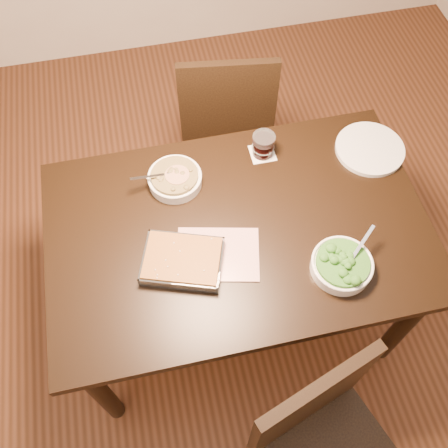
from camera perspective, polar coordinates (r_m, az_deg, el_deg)
name	(u,v)px	position (r m, az deg, el deg)	size (l,w,h in m)	color
ground	(235,305)	(2.50, 1.22, -9.28)	(4.00, 4.00, 0.00)	#402212
table	(238,241)	(1.91, 1.58, -1.90)	(1.40, 0.90, 0.75)	black
magazine_a	(218,254)	(1.77, -0.72, -3.45)	(0.29, 0.21, 0.01)	#A32E38
coaster	(262,153)	(2.03, 4.41, 8.08)	(0.10, 0.10, 0.00)	white
stew_bowl	(175,178)	(1.92, -5.64, 5.22)	(0.23, 0.21, 0.08)	white
broccoli_bowl	(342,265)	(1.76, 13.32, -4.57)	(0.22, 0.21, 0.08)	white
baking_dish	(183,261)	(1.74, -4.76, -4.20)	(0.32, 0.28, 0.05)	silver
wine_tumbler	(263,144)	(1.99, 4.52, 9.05)	(0.09, 0.09, 0.10)	black
dinner_plate	(370,149)	(2.11, 16.32, 8.24)	(0.28, 0.28, 0.02)	silver
chair_near	(324,443)	(1.85, 11.31, -23.34)	(0.55, 0.55, 0.92)	black
chair_far	(226,113)	(2.49, 0.20, 12.55)	(0.49, 0.49, 0.93)	black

